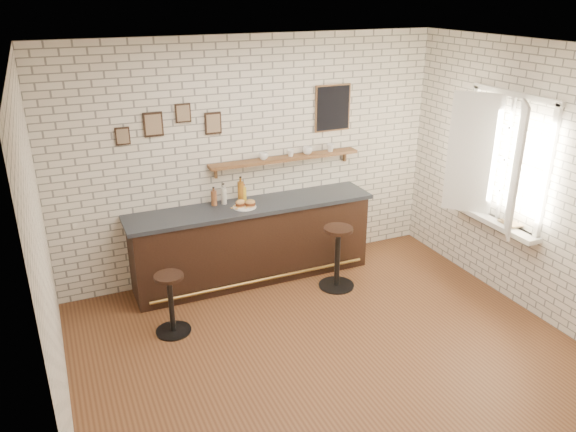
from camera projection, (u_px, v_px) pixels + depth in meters
name	position (u px, v px, depth m)	size (l,w,h in m)	color
ground	(323.00, 345.00, 5.90)	(5.00, 5.00, 0.00)	brown
bar_counter	(253.00, 242.00, 7.09)	(3.10, 0.65, 1.01)	black
sandwich_plate	(245.00, 207.00, 6.81)	(0.28, 0.28, 0.01)	white
ciabatta_sandwich	(245.00, 203.00, 6.80)	(0.27, 0.19, 0.08)	tan
potato_chips	(243.00, 207.00, 6.80)	(0.27, 0.17, 0.00)	#E5B050
bitters_bottle_brown	(214.00, 198.00, 6.85)	(0.07, 0.07, 0.24)	brown
bitters_bottle_white	(224.00, 196.00, 6.89)	(0.07, 0.07, 0.26)	beige
bitters_bottle_amber	(241.00, 191.00, 6.96)	(0.08, 0.08, 0.32)	#8F5517
condiment_bottle_yellow	(244.00, 194.00, 6.99)	(0.07, 0.07, 0.22)	gold
bar_stool_left	(171.00, 302.00, 5.99)	(0.39, 0.39, 0.70)	black
bar_stool_right	(337.00, 255.00, 6.90)	(0.45, 0.45, 0.80)	black
wall_shelf	(285.00, 159.00, 7.10)	(2.00, 0.18, 0.18)	brown
shelf_cup_a	(263.00, 156.00, 6.96)	(0.11, 0.11, 0.09)	white
shelf_cup_b	(291.00, 153.00, 7.10)	(0.09, 0.09, 0.09)	white
shelf_cup_c	(307.00, 151.00, 7.19)	(0.13, 0.13, 0.10)	white
shelf_cup_d	(330.00, 148.00, 7.31)	(0.10, 0.10, 0.10)	white
back_wall_decor	(270.00, 114.00, 6.89)	(2.96, 0.02, 0.56)	black
window_sill	(492.00, 221.00, 6.71)	(0.20, 1.35, 0.06)	white
casement_window	(498.00, 161.00, 6.41)	(0.40, 1.30, 1.56)	white
book_lower	(504.00, 224.00, 6.51)	(0.18, 0.25, 0.02)	tan
book_upper	(506.00, 223.00, 6.47)	(0.18, 0.25, 0.02)	tan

